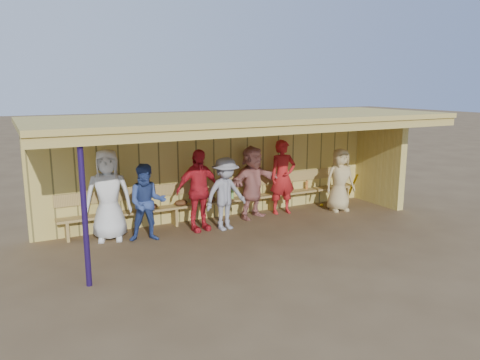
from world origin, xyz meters
The scene contains 11 objects.
ground centered at (0.00, 0.00, 0.00)m, with size 90.00×90.00×0.00m, color brown.
player_b centered at (-2.80, 0.73, 0.94)m, with size 0.91×0.59×1.87m, color white.
player_c centered at (-2.13, 0.30, 0.79)m, with size 0.77×0.60×1.58m, color #304685.
player_d centered at (-0.95, 0.47, 0.89)m, with size 1.04×0.43×1.78m, color red.
player_e centered at (-0.40, 0.26, 0.80)m, with size 1.03×0.59×1.59m, color #92929A.
player_f centered at (0.57, 0.81, 0.86)m, with size 1.60×0.51×1.73m, color tan.
player_g centered at (1.42, 0.81, 0.91)m, with size 0.66×0.43×1.81m, color red.
player_h centered at (2.80, 0.34, 0.79)m, with size 0.77×0.50×1.58m, color tan.
dugout_structure centered at (0.39, 0.69, 1.69)m, with size 8.80×3.20×2.50m.
bench centered at (0.00, 1.12, 0.53)m, with size 7.60×0.34×0.93m.
dugout_equipment centered at (-0.37, 0.99, 0.49)m, with size 5.72×0.62×0.80m.
Camera 1 is at (-4.67, -8.63, 3.11)m, focal length 35.00 mm.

